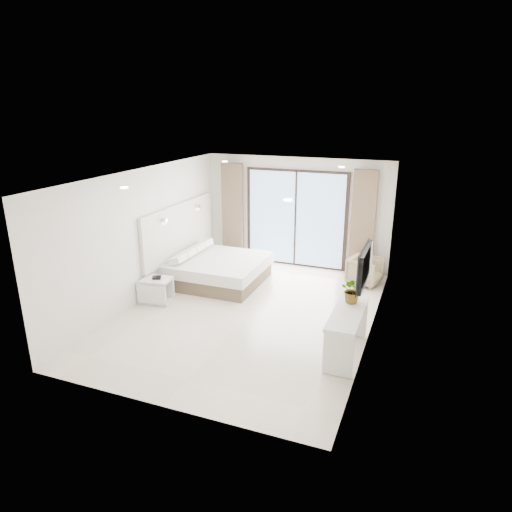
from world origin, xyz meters
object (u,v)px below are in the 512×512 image
object	(u,v)px
console_desk	(347,323)
armchair	(365,270)
nightstand	(157,291)
bed	(218,270)

from	to	relation	value
console_desk	armchair	size ratio (longest dim) A/B	2.18
console_desk	armchair	distance (m)	3.24
nightstand	armchair	distance (m)	4.60
bed	nightstand	size ratio (longest dim) A/B	3.22
bed	console_desk	size ratio (longest dim) A/B	1.34
bed	console_desk	world-z (taller)	console_desk
console_desk	armchair	xyz separation A→B (m)	(-0.19, 3.23, -0.21)
armchair	bed	bearing A→B (deg)	122.51
bed	armchair	distance (m)	3.34
bed	console_desk	bearing A→B (deg)	-32.50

